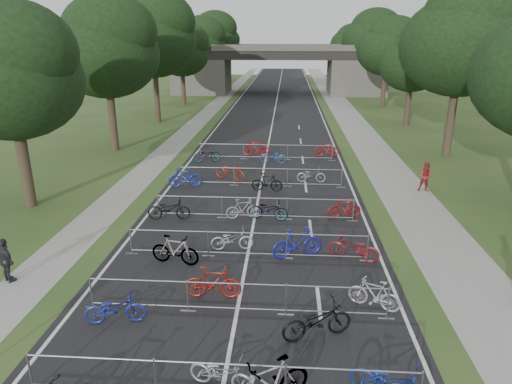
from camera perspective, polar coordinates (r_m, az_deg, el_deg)
road at (r=55.60m, az=2.41°, el=10.43°), size 11.00×140.00×0.01m
sidewalk_right at (r=55.97m, az=10.76°, el=10.18°), size 3.00×140.00×0.01m
sidewalk_left at (r=56.29m, az=-5.37°, el=10.47°), size 2.00×140.00×0.01m
lane_markings at (r=55.60m, az=2.41°, el=10.43°), size 0.12×140.00×0.00m
overpass_bridge at (r=70.14m, az=2.81°, el=15.09°), size 31.00×8.00×7.05m
tree_left_0 at (r=24.58m, az=-28.34°, el=12.74°), size 6.72×6.72×10.25m
tree_left_1 at (r=35.32m, az=-18.18°, el=16.57°), size 7.56×7.56×11.53m
tree_right_1 at (r=34.91m, az=24.54°, el=16.82°), size 8.18×8.18×12.47m
tree_left_2 at (r=46.69m, az=-12.71°, el=18.39°), size 8.40×8.40×12.81m
tree_right_2 at (r=46.44m, az=19.13°, el=15.15°), size 6.16×6.16×9.39m
tree_left_3 at (r=58.35m, az=-9.21°, el=17.01°), size 6.72×6.72×10.25m
tree_right_3 at (r=58.10m, az=16.21°, el=16.96°), size 7.17×7.17×10.93m
tree_left_4 at (r=70.09m, az=-7.00°, el=18.06°), size 7.56×7.56×11.53m
tree_right_4 at (r=69.88m, az=14.23°, el=18.14°), size 8.18×8.18×12.47m
tree_left_5 at (r=81.91m, az=-5.41°, el=18.79°), size 8.40×8.40×12.81m
tree_right_5 at (r=81.77m, az=12.65°, el=16.91°), size 6.16×6.16×9.39m
tree_left_6 at (r=93.79m, az=-4.17°, el=17.84°), size 6.72×6.72×10.25m
tree_right_6 at (r=93.64m, az=11.62°, el=17.78°), size 7.17×7.17×10.93m
barrier_row_1 at (r=11.59m, az=-4.54°, el=-22.55°), size 9.70×0.08×1.10m
barrier_row_2 at (r=14.45m, az=-2.46°, el=-13.11°), size 9.70×0.08×1.10m
barrier_row_3 at (r=17.77m, az=-1.12°, el=-6.62°), size 9.70×0.08×1.10m
barrier_row_4 at (r=21.44m, az=-0.20°, el=-2.01°), size 9.70×0.08×1.10m
barrier_row_5 at (r=26.16m, az=0.58°, el=1.90°), size 9.70×0.08×1.10m
barrier_row_6 at (r=31.94m, az=1.21°, el=5.04°), size 9.70×0.08×1.10m
bike_5 at (r=11.96m, az=-4.37°, el=-21.63°), size 1.78×1.02×0.88m
bike_6 at (r=11.37m, az=1.79°, el=-22.87°), size 2.09×1.63×1.26m
bike_7 at (r=12.02m, az=16.49°, el=-21.83°), size 2.05×1.35×1.02m
bike_8 at (r=14.70m, az=-17.21°, el=-13.76°), size 1.90×0.96×0.95m
bike_9 at (r=15.25m, az=-5.42°, el=-11.24°), size 1.89×0.56×1.13m
bike_10 at (r=13.54m, az=7.63°, el=-15.68°), size 2.24×1.45×1.11m
bike_11 at (r=15.17m, az=14.56°, el=-12.27°), size 1.73×1.12×1.01m
bike_12 at (r=17.55m, az=-10.09°, el=-7.18°), size 1.98×0.91×1.15m
bike_13 at (r=18.46m, az=-3.03°, el=-5.96°), size 1.78×0.85×0.90m
bike_14 at (r=17.83m, az=5.20°, el=-6.38°), size 2.11×1.23×1.22m
bike_15 at (r=17.96m, az=12.15°, el=-6.90°), size 2.07×1.24×1.03m
bike_16 at (r=21.75m, az=-10.83°, el=-2.12°), size 2.04×0.87×1.04m
bike_17 at (r=21.49m, az=-1.65°, el=-2.13°), size 1.69×0.87×0.98m
bike_18 at (r=21.40m, az=1.55°, el=-2.22°), size 1.95×1.00×0.98m
bike_19 at (r=21.90m, az=10.98°, el=-2.04°), size 1.72×0.86×1.00m
bike_20 at (r=26.30m, az=-8.88°, el=1.81°), size 1.96×0.89×1.14m
bike_21 at (r=27.33m, az=-3.26°, el=2.60°), size 2.14×1.56×1.07m
bike_22 at (r=25.27m, az=1.38°, el=1.21°), size 1.76×0.62×1.04m
bike_23 at (r=27.07m, az=6.92°, el=2.12°), size 1.69×0.61×0.88m
bike_24 at (r=31.42m, az=-6.19°, el=4.59°), size 1.97×1.29×0.98m
bike_25 at (r=32.64m, az=0.11°, el=5.49°), size 2.15×1.11×1.24m
bike_26 at (r=31.02m, az=2.14°, el=4.47°), size 1.86×0.86×0.94m
bike_27 at (r=33.00m, az=8.81°, el=5.26°), size 1.84×0.83×1.07m
pedestrian_b at (r=26.89m, az=20.53°, el=1.77°), size 0.87×0.72×1.66m
pedestrian_c at (r=18.21m, az=-28.78°, el=-7.54°), size 1.02×0.85×1.63m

